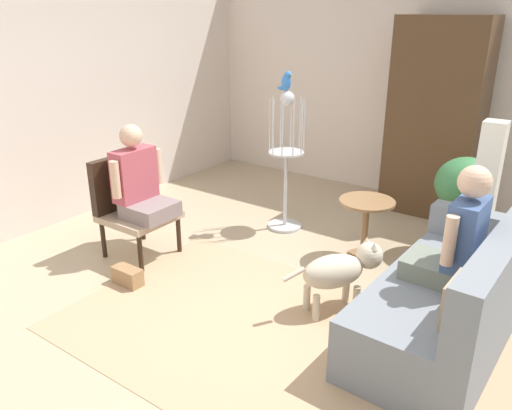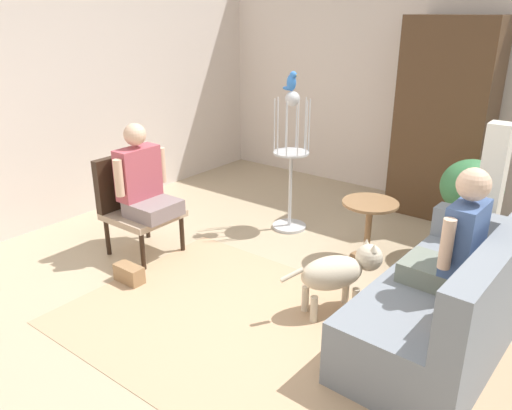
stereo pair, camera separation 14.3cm
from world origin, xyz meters
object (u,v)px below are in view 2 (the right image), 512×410
at_px(armoire_cabinet, 445,120).
at_px(dog, 340,271).
at_px(round_end_table, 369,222).
at_px(parrot, 292,82).
at_px(person_on_couch, 455,241).
at_px(handbag, 129,274).
at_px(person_on_armchair, 143,180).
at_px(bird_cage_stand, 291,167).
at_px(armchair, 133,199).
at_px(couch, 453,303).
at_px(column_lamp, 488,205).
at_px(potted_plant, 470,195).

bearing_deg(armoire_cabinet, dog, -86.86).
bearing_deg(round_end_table, parrot, 169.35).
height_order(person_on_couch, parrot, parrot).
relative_size(dog, armoire_cabinet, 0.34).
xyz_separation_m(person_on_couch, armoire_cabinet, (-0.91, 2.40, 0.29)).
bearing_deg(handbag, person_on_couch, 18.18).
xyz_separation_m(round_end_table, armoire_cabinet, (0.07, 1.58, 0.69)).
xyz_separation_m(person_on_couch, parrot, (-1.99, 1.01, 0.75)).
distance_m(person_on_armchair, round_end_table, 2.09).
distance_m(person_on_couch, dog, 0.89).
height_order(person_on_couch, dog, person_on_couch).
distance_m(parrot, handbag, 2.36).
bearing_deg(round_end_table, bird_cage_stand, 169.17).
height_order(armchair, handbag, armchair).
relative_size(couch, person_on_armchair, 2.20).
bearing_deg(round_end_table, dog, -77.21).
relative_size(couch, handbag, 6.79).
distance_m(bird_cage_stand, armoire_cabinet, 1.79).
xyz_separation_m(person_on_couch, dog, (-0.77, -0.09, -0.44)).
bearing_deg(column_lamp, bird_cage_stand, -176.87).
xyz_separation_m(couch, armchair, (-2.91, -0.35, 0.20)).
bearing_deg(person_on_armchair, potted_plant, 36.34).
relative_size(potted_plant, armoire_cabinet, 0.44).
bearing_deg(person_on_couch, person_on_armchair, -173.21).
bearing_deg(parrot, couch, -25.91).
bearing_deg(armoire_cabinet, potted_plant, -57.51).
bearing_deg(column_lamp, armchair, -152.72).
distance_m(armoire_cabinet, handbag, 3.66).
height_order(column_lamp, armoire_cabinet, armoire_cabinet).
relative_size(person_on_couch, armoire_cabinet, 0.39).
xyz_separation_m(armchair, bird_cage_stand, (0.89, 1.34, 0.16)).
relative_size(couch, armchair, 1.98).
distance_m(couch, round_end_table, 1.30).
bearing_deg(dog, bird_cage_stand, 137.37).
relative_size(bird_cage_stand, potted_plant, 1.53).
distance_m(couch, person_on_armchair, 2.79).
bearing_deg(potted_plant, dog, -107.22).
bearing_deg(person_on_armchair, person_on_couch, 6.79).
distance_m(bird_cage_stand, handbag, 1.95).
height_order(round_end_table, handbag, round_end_table).
bearing_deg(potted_plant, column_lamp, -55.04).
xyz_separation_m(person_on_couch, column_lamp, (-0.07, 1.12, -0.11)).
distance_m(person_on_couch, bird_cage_stand, 2.22).
distance_m(round_end_table, dog, 0.94).
bearing_deg(round_end_table, person_on_armchair, -146.24).
bearing_deg(armoire_cabinet, person_on_armchair, -123.25).
distance_m(person_on_armchair, column_lamp, 2.99).
bearing_deg(bird_cage_stand, armchair, -123.74).
relative_size(column_lamp, armoire_cabinet, 0.64).
distance_m(dog, potted_plant, 1.63).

